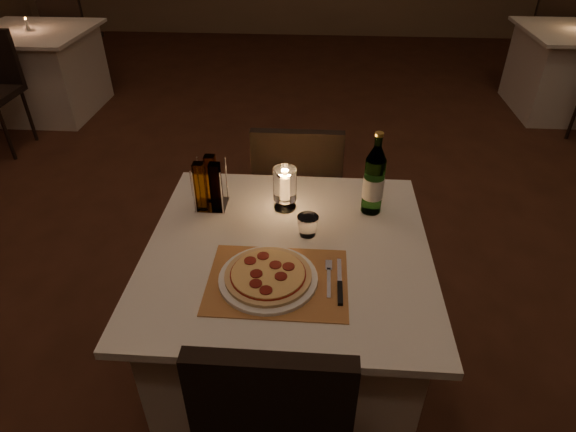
# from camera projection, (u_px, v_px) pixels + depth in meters

# --- Properties ---
(floor) EXTENTS (8.00, 10.00, 0.02)m
(floor) POSITION_uv_depth(u_px,v_px,m) (272.00, 260.00, 2.80)
(floor) COLOR #452316
(floor) RESTS_ON ground
(main_table) EXTENTS (1.00, 1.00, 0.74)m
(main_table) POSITION_uv_depth(u_px,v_px,m) (288.00, 319.00, 1.91)
(main_table) COLOR silver
(main_table) RESTS_ON ground
(chair_far) EXTENTS (0.42, 0.42, 0.90)m
(chair_far) POSITION_uv_depth(u_px,v_px,m) (298.00, 188.00, 2.39)
(chair_far) COLOR black
(chair_far) RESTS_ON ground
(placemat) EXTENTS (0.45, 0.34, 0.00)m
(placemat) POSITION_uv_depth(u_px,v_px,m) (278.00, 281.00, 1.55)
(placemat) COLOR #AF723C
(placemat) RESTS_ON main_table
(plate) EXTENTS (0.32, 0.32, 0.01)m
(plate) POSITION_uv_depth(u_px,v_px,m) (268.00, 278.00, 1.55)
(plate) COLOR white
(plate) RESTS_ON placemat
(pizza) EXTENTS (0.28, 0.28, 0.02)m
(pizza) POSITION_uv_depth(u_px,v_px,m) (268.00, 275.00, 1.54)
(pizza) COLOR #D8B77F
(pizza) RESTS_ON plate
(fork) EXTENTS (0.02, 0.18, 0.00)m
(fork) POSITION_uv_depth(u_px,v_px,m) (329.00, 275.00, 1.57)
(fork) COLOR silver
(fork) RESTS_ON placemat
(knife) EXTENTS (0.02, 0.22, 0.01)m
(knife) POSITION_uv_depth(u_px,v_px,m) (340.00, 288.00, 1.51)
(knife) COLOR black
(knife) RESTS_ON placemat
(tumbler) EXTENTS (0.08, 0.08, 0.08)m
(tumbler) POSITION_uv_depth(u_px,v_px,m) (308.00, 226.00, 1.74)
(tumbler) COLOR white
(tumbler) RESTS_ON main_table
(water_bottle) EXTENTS (0.08, 0.08, 0.33)m
(water_bottle) POSITION_uv_depth(u_px,v_px,m) (374.00, 181.00, 1.81)
(water_bottle) COLOR #67A659
(water_bottle) RESTS_ON main_table
(hurricane_candle) EXTENTS (0.09, 0.09, 0.17)m
(hurricane_candle) POSITION_uv_depth(u_px,v_px,m) (285.00, 186.00, 1.85)
(hurricane_candle) COLOR white
(hurricane_candle) RESTS_ON main_table
(cruet_caddy) EXTENTS (0.12, 0.12, 0.21)m
(cruet_caddy) POSITION_uv_depth(u_px,v_px,m) (210.00, 186.00, 1.85)
(cruet_caddy) COLOR white
(cruet_caddy) RESTS_ON main_table
(neighbor_table_left) EXTENTS (1.00, 1.00, 0.74)m
(neighbor_table_left) POSITION_uv_depth(u_px,v_px,m) (41.00, 72.00, 4.39)
(neighbor_table_left) COLOR silver
(neighbor_table_left) RESTS_ON ground
(neighbor_chair_lb) EXTENTS (0.42, 0.42, 0.90)m
(neighbor_chair_lb) POSITION_uv_depth(u_px,v_px,m) (71.00, 32.00, 4.88)
(neighbor_chair_lb) COLOR black
(neighbor_chair_lb) RESTS_ON ground
(neighbor_candle_left) EXTENTS (0.03, 0.03, 0.11)m
(neighbor_candle_left) POSITION_uv_depth(u_px,v_px,m) (27.00, 24.00, 4.16)
(neighbor_candle_left) COLOR white
(neighbor_candle_left) RESTS_ON neighbor_table_left
(neighbor_table_right) EXTENTS (1.00, 1.00, 0.74)m
(neighbor_table_right) POSITION_uv_depth(u_px,v_px,m) (571.00, 72.00, 4.40)
(neighbor_table_right) COLOR silver
(neighbor_table_right) RESTS_ON ground
(neighbor_chair_rb) EXTENTS (0.42, 0.42, 0.90)m
(neighbor_chair_rb) POSITION_uv_depth(u_px,v_px,m) (548.00, 32.00, 4.88)
(neighbor_chair_rb) COLOR black
(neighbor_chair_rb) RESTS_ON ground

